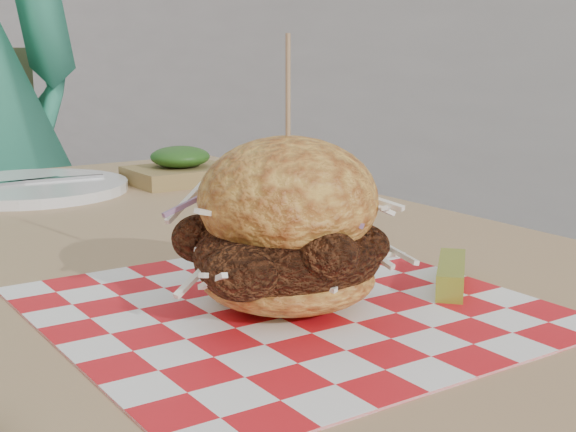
{
  "coord_description": "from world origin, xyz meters",
  "views": [
    {
      "loc": [
        -0.05,
        -0.84,
        0.95
      ],
      "look_at": [
        0.29,
        -0.34,
        0.82
      ],
      "focal_mm": 50.0,
      "sensor_mm": 36.0,
      "label": 1
    }
  ],
  "objects": [
    {
      "name": "pickle_spear",
      "position": [
        0.43,
        -0.37,
        0.76
      ],
      "size": [
        0.08,
        0.08,
        0.02
      ],
      "primitive_type": "cube",
      "rotation": [
        0.0,
        0.0,
        0.75
      ],
      "color": "olive",
      "rests_on": "paper_liner"
    },
    {
      "name": "kraft_tray",
      "position": [
        0.49,
        0.25,
        0.77
      ],
      "size": [
        0.15,
        0.12,
        0.06
      ],
      "color": "olive",
      "rests_on": "patio_table"
    },
    {
      "name": "place_setting",
      "position": [
        0.27,
        0.29,
        0.76
      ],
      "size": [
        0.27,
        0.27,
        0.02
      ],
      "color": "white",
      "rests_on": "patio_table"
    },
    {
      "name": "sandwich",
      "position": [
        0.29,
        -0.34,
        0.81
      ],
      "size": [
        0.19,
        0.19,
        0.21
      ],
      "color": "gold",
      "rests_on": "paper_liner"
    },
    {
      "name": "paper_liner",
      "position": [
        0.29,
        -0.34,
        0.75
      ],
      "size": [
        0.36,
        0.36,
        0.0
      ],
      "primitive_type": "cube",
      "color": "red",
      "rests_on": "patio_table"
    },
    {
      "name": "patio_table",
      "position": [
        0.27,
        -0.09,
        0.67
      ],
      "size": [
        0.8,
        1.2,
        0.75
      ],
      "color": "tan",
      "rests_on": "ground"
    }
  ]
}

